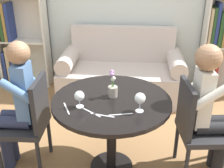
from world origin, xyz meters
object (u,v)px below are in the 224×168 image
wine_glass_left (79,96)px  wine_glass_right (140,99)px  chair_left (30,120)px  bookshelf_right (221,46)px  person_right (209,108)px  chair_right (197,126)px  person_left (17,105)px  flower_vase (113,87)px  bookshelf_left (18,43)px  couch (122,74)px

wine_glass_left → wine_glass_right: 0.48m
wine_glass_left → chair_left: bearing=164.0°
bookshelf_right → person_right: 1.83m
chair_right → person_left: (-1.58, -0.05, 0.15)m
flower_vase → person_left: bearing=-175.7°
bookshelf_right → wine_glass_left: size_ratio=9.78×
bookshelf_left → person_right: bookshelf_left is taller
bookshelf_right → bookshelf_left: bearing=179.9°
wine_glass_right → person_left: bearing=171.2°
couch → person_right: size_ratio=1.37×
chair_left → wine_glass_right: 1.06m
bookshelf_left → wine_glass_right: 2.68m
chair_right → flower_vase: bearing=81.6°
flower_vase → chair_right: bearing=-1.4°
person_left → flower_vase: person_left is taller
bookshelf_left → chair_right: 2.91m
bookshelf_left → bookshelf_right: same height
couch → person_right: person_right is taller
bookshelf_right → person_right: (-0.54, -1.75, -0.01)m
bookshelf_left → person_right: bearing=-36.2°
chair_right → person_left: 1.59m
chair_left → bookshelf_right: bearing=128.8°
person_right → person_left: bearing=85.2°
couch → wine_glass_left: bearing=-98.2°
wine_glass_left → flower_vase: bearing=39.3°
bookshelf_left → chair_left: bookshelf_left is taller
couch → chair_right: size_ratio=1.87×
wine_glass_left → flower_vase: (0.25, 0.20, -0.01)m
person_left → wine_glass_right: person_left is taller
wine_glass_right → flower_vase: 0.33m
person_right → flower_vase: 0.84m
couch → bookshelf_right: size_ratio=1.23×
person_left → person_right: (1.66, 0.06, 0.02)m
flower_vase → bookshelf_left: bearing=131.9°
wine_glass_left → person_right: bearing=10.7°
chair_right → person_right: size_ratio=0.73×
couch → person_right: bearing=-60.8°
bookshelf_left → wine_glass_left: bookshelf_left is taller
person_left → bookshelf_right: bearing=127.7°
bookshelf_left → chair_right: bearing=-37.5°
chair_right → flower_vase: flower_vase is taller
person_left → flower_vase: 0.86m
bookshelf_right → couch: bearing=-169.1°
chair_right → person_right: (0.09, 0.02, 0.17)m
wine_glass_left → flower_vase: size_ratio=0.57×
bookshelf_right → person_right: bookshelf_right is taller
couch → person_right: (0.83, -1.48, 0.36)m
chair_left → wine_glass_right: bearing=78.4°
couch → person_left: bearing=-118.4°
bookshelf_left → person_right: (2.39, -1.75, 0.03)m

